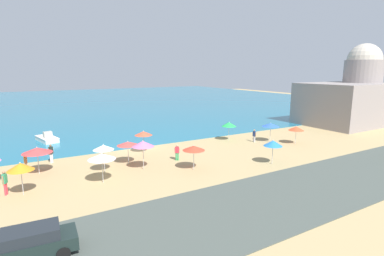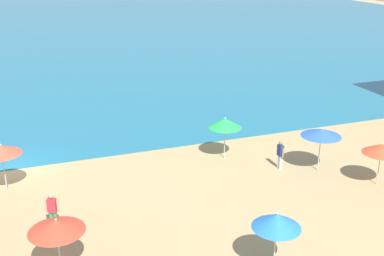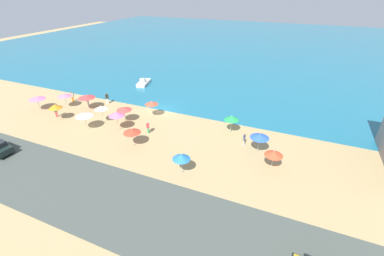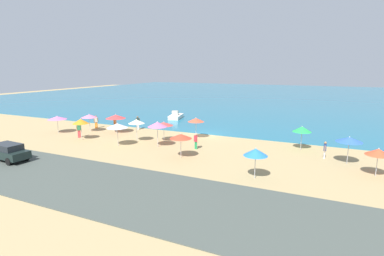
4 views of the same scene
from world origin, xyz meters
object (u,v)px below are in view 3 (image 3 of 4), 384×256
beach_umbrella_2 (124,109)px  beach_umbrella_7 (232,118)px  beach_umbrella_1 (101,108)px  beach_umbrella_8 (37,98)px  bather_2 (88,100)px  bather_4 (56,110)px  beach_umbrella_13 (116,114)px  bather_1 (107,98)px  skiff_nearshore (144,83)px  beach_umbrella_9 (274,153)px  beach_umbrella_6 (64,95)px  beach_umbrella_12 (132,131)px  beach_umbrella_5 (260,136)px  bather_0 (148,127)px  bather_5 (244,139)px  beach_umbrella_3 (84,115)px  bather_3 (72,96)px  beach_umbrella_4 (86,96)px  beach_umbrella_10 (152,103)px  beach_umbrella_11 (55,106)px  beach_umbrella_0 (181,157)px

beach_umbrella_2 → beach_umbrella_7: bearing=11.3°
beach_umbrella_1 → beach_umbrella_8: (-11.55, -0.42, -0.35)m
bather_2 → bather_4: (-1.44, -4.71, 0.04)m
beach_umbrella_2 → beach_umbrella_13: size_ratio=0.83×
bather_1 → bather_2: bather_1 is taller
bather_1 → skiff_nearshore: bearing=87.3°
beach_umbrella_1 → beach_umbrella_13: size_ratio=0.95×
beach_umbrella_8 → beach_umbrella_9: size_ratio=1.04×
beach_umbrella_7 → beach_umbrella_6: bearing=-174.6°
beach_umbrella_12 → bather_1: (-10.74, 8.65, -0.97)m
beach_umbrella_5 → bather_0: size_ratio=1.49×
beach_umbrella_13 → bather_0: beach_umbrella_13 is taller
beach_umbrella_5 → beach_umbrella_13: (-17.44, -1.97, 0.24)m
beach_umbrella_1 → beach_umbrella_5: size_ratio=1.06×
beach_umbrella_8 → beach_umbrella_12: beach_umbrella_12 is taller
beach_umbrella_9 → bather_5: bearing=138.1°
beach_umbrella_3 → skiff_nearshore: 17.79m
beach_umbrella_5 → bather_3: (-29.97, 2.81, -1.14)m
beach_umbrella_6 → bather_1: (4.82, 3.58, -1.00)m
bather_1 → bather_5: 22.82m
beach_umbrella_9 → bather_3: bearing=170.8°
beach_umbrella_4 → bather_5: size_ratio=1.54×
beach_umbrella_7 → bather_2: size_ratio=1.38×
bather_5 → beach_umbrella_7: bearing=134.4°
beach_umbrella_8 → beach_umbrella_9: bearing=-1.5°
beach_umbrella_13 → bather_2: size_ratio=1.54×
beach_umbrella_1 → bather_2: (-5.86, 3.54, -1.28)m
beach_umbrella_8 → bather_4: 4.41m
beach_umbrella_7 → bather_4: (-23.97, -5.35, -1.06)m
beach_umbrella_10 → bather_0: bearing=-65.9°
beach_umbrella_3 → beach_umbrella_2: bearing=48.0°
beach_umbrella_4 → beach_umbrella_1: bearing=-27.8°
beach_umbrella_7 → bather_3: beach_umbrella_7 is taller
beach_umbrella_6 → bather_5: beach_umbrella_6 is taller
beach_umbrella_11 → beach_umbrella_12: bearing=-6.1°
beach_umbrella_6 → bather_1: beach_umbrella_6 is taller
bather_5 → beach_umbrella_10: bearing=170.8°
beach_umbrella_1 → beach_umbrella_5: bearing=2.8°
beach_umbrella_2 → bather_0: size_ratio=1.38×
beach_umbrella_11 → beach_umbrella_13: 9.52m
beach_umbrella_0 → beach_umbrella_8: bearing=168.7°
beach_umbrella_6 → bather_4: (1.18, -2.99, -1.01)m
beach_umbrella_13 → beach_umbrella_9: bearing=-1.2°
beach_umbrella_10 → beach_umbrella_12: size_ratio=1.08×
beach_umbrella_11 → bather_3: size_ratio=1.40×
beach_umbrella_0 → bather_4: (-21.66, 4.42, -1.00)m
beach_umbrella_11 → bather_3: 6.55m
beach_umbrella_7 → beach_umbrella_3: bearing=-159.5°
bather_3 → bather_4: bearing=-68.3°
beach_umbrella_5 → beach_umbrella_7: bearing=141.8°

